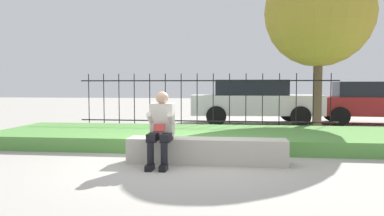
{
  "coord_description": "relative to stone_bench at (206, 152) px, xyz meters",
  "views": [
    {
      "loc": [
        0.87,
        -6.28,
        1.34
      ],
      "look_at": [
        -0.06,
        1.43,
        0.85
      ],
      "focal_mm": 35.0,
      "sensor_mm": 36.0,
      "label": 1
    }
  ],
  "objects": [
    {
      "name": "car_parked_right",
      "position": [
        5.22,
        7.0,
        0.57
      ],
      "size": [
        4.51,
        2.09,
        1.43
      ],
      "rotation": [
        0.0,
        0.0,
        -0.08
      ],
      "color": "maroon",
      "rests_on": "ground_plane"
    },
    {
      "name": "stone_bench",
      "position": [
        0.0,
        0.0,
        0.0
      ],
      "size": [
        2.7,
        0.46,
        0.43
      ],
      "color": "#B7B2A3",
      "rests_on": "ground_plane"
    },
    {
      "name": "car_parked_center",
      "position": [
        1.08,
        6.71,
        0.6
      ],
      "size": [
        4.46,
        2.14,
        1.5
      ],
      "rotation": [
        0.0,
        0.0,
        0.07
      ],
      "color": "silver",
      "rests_on": "ground_plane"
    },
    {
      "name": "ground_plane",
      "position": [
        -0.36,
        0.0,
        -0.19
      ],
      "size": [
        60.0,
        60.0,
        0.0
      ],
      "primitive_type": "plane",
      "color": "#A8A399"
    },
    {
      "name": "iron_fence",
      "position": [
        -0.36,
        3.99,
        0.67
      ],
      "size": [
        7.13,
        0.03,
        1.64
      ],
      "color": "black",
      "rests_on": "ground_plane"
    },
    {
      "name": "person_seated_reader",
      "position": [
        -0.73,
        -0.26,
        0.47
      ],
      "size": [
        0.42,
        0.73,
        1.22
      ],
      "color": "black",
      "rests_on": "ground_plane"
    },
    {
      "name": "tree_behind_fence",
      "position": [
        2.76,
        4.61,
        3.15
      ],
      "size": [
        3.01,
        3.01,
        4.85
      ],
      "color": "brown",
      "rests_on": "ground_plane"
    },
    {
      "name": "grass_berm",
      "position": [
        -0.36,
        2.11,
        -0.04
      ],
      "size": [
        9.13,
        2.82,
        0.29
      ],
      "color": "#569342",
      "rests_on": "ground_plane"
    }
  ]
}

